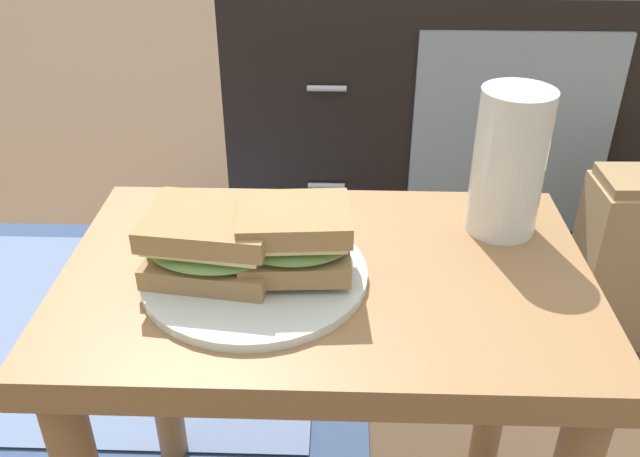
{
  "coord_description": "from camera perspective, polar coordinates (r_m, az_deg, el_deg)",
  "views": [
    {
      "loc": [
        0.01,
        -0.59,
        0.87
      ],
      "look_at": [
        -0.01,
        0.0,
        0.51
      ],
      "focal_mm": 38.06,
      "sensor_mm": 36.0,
      "label": 1
    }
  ],
  "objects": [
    {
      "name": "side_table",
      "position": [
        0.78,
        0.5,
        -8.95
      ],
      "size": [
        0.56,
        0.36,
        0.46
      ],
      "color": "olive",
      "rests_on": "ground"
    },
    {
      "name": "tv_cabinet",
      "position": [
        1.66,
        10.07,
        10.26
      ],
      "size": [
        0.96,
        0.46,
        0.58
      ],
      "color": "black",
      "rests_on": "ground"
    },
    {
      "name": "area_rug",
      "position": [
        1.44,
        -18.21,
        -7.64
      ],
      "size": [
        1.07,
        0.77,
        0.01
      ],
      "color": "#384C72",
      "rests_on": "ground"
    },
    {
      "name": "plate",
      "position": [
        0.71,
        -5.48,
        -3.85
      ],
      "size": [
        0.23,
        0.23,
        0.01
      ],
      "primitive_type": "cylinder",
      "color": "silver",
      "rests_on": "side_table"
    },
    {
      "name": "sandwich_front",
      "position": [
        0.69,
        -9.07,
        -1.16
      ],
      "size": [
        0.15,
        0.12,
        0.07
      ],
      "color": "#9E7A4C",
      "rests_on": "plate"
    },
    {
      "name": "sandwich_back",
      "position": [
        0.68,
        -2.16,
        -0.82
      ],
      "size": [
        0.12,
        0.1,
        0.07
      ],
      "color": "#9E7A4C",
      "rests_on": "plate"
    },
    {
      "name": "beer_glass",
      "position": [
        0.78,
        15.54,
        5.05
      ],
      "size": [
        0.08,
        0.08,
        0.17
      ],
      "color": "silver",
      "rests_on": "side_table"
    }
  ]
}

